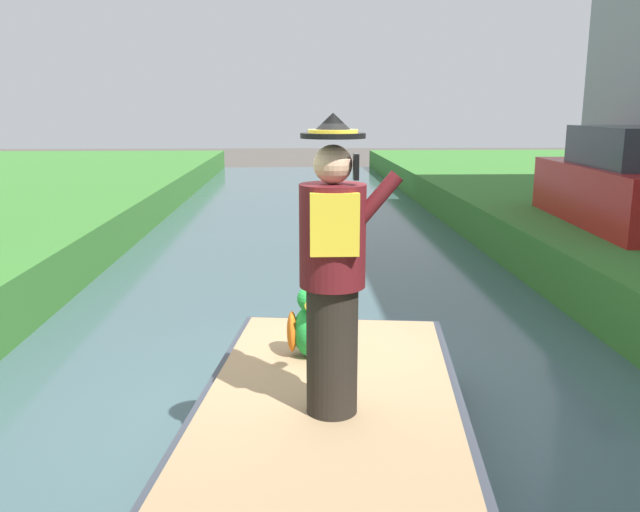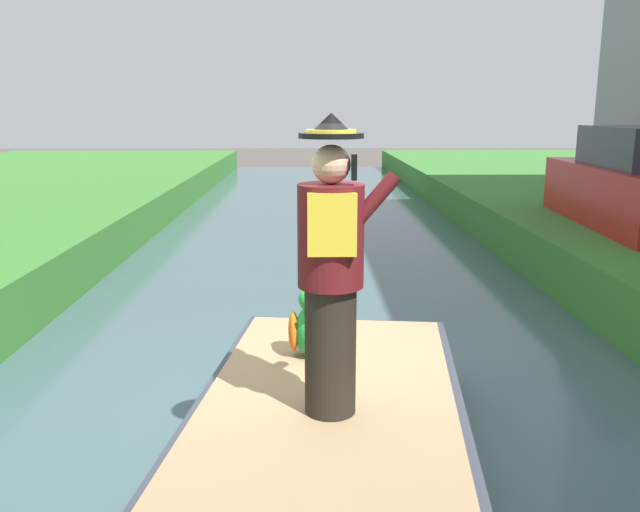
% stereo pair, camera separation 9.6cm
% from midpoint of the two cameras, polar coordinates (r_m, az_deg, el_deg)
% --- Properties ---
extents(ground_plane, '(80.00, 80.00, 0.00)m').
position_cam_midpoint_polar(ground_plane, '(5.56, 0.62, -15.01)').
color(ground_plane, '#4C4742').
extents(canal_water, '(6.33, 48.00, 0.10)m').
position_cam_midpoint_polar(canal_water, '(5.54, 0.62, -14.56)').
color(canal_water, '#3D565B').
rests_on(canal_water, ground).
extents(boat, '(2.29, 4.38, 0.61)m').
position_cam_midpoint_polar(boat, '(4.36, 1.10, -17.33)').
color(boat, '#333842').
rests_on(boat, canal_water).
extents(person_pirate, '(0.61, 0.42, 1.85)m').
position_cam_midpoint_polar(person_pirate, '(3.96, 1.69, -1.17)').
color(person_pirate, black).
rests_on(person_pirate, boat).
extents(parrot_plush, '(0.36, 0.34, 0.57)m').
position_cam_midpoint_polar(parrot_plush, '(5.07, -0.19, -6.08)').
color(parrot_plush, green).
rests_on(parrot_plush, boat).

